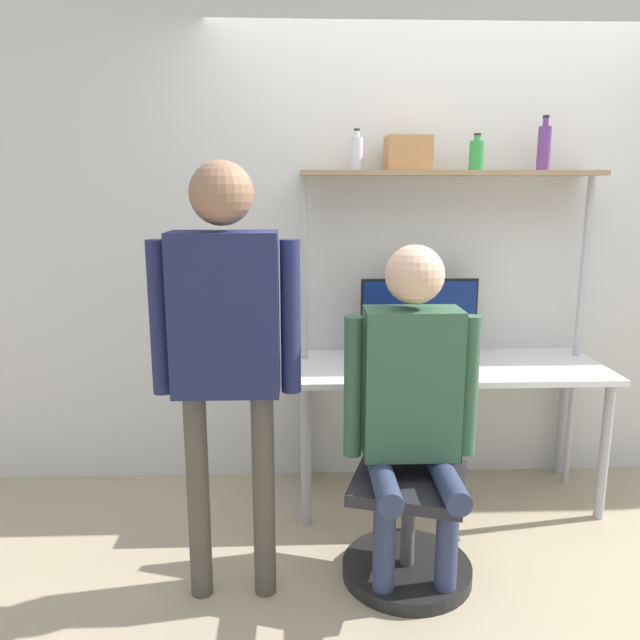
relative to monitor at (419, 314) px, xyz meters
The scene contains 14 objects.
ground_plane 1.11m from the monitor, 75.52° to the right, with size 12.00×12.00×0.00m, color tan.
wall_back 0.42m from the monitor, 54.57° to the left, with size 8.00×0.06×2.70m.
desk 0.39m from the monitor, 51.82° to the right, with size 1.61×0.63×0.75m.
shelf_unit 0.52m from the monitor, ahead, with size 1.53×0.31×1.74m.
monitor is the anchor object (origin of this frame).
laptop 0.37m from the monitor, 129.39° to the right, with size 0.30×0.23×0.24m.
cell_phone 0.36m from the monitor, 77.42° to the right, with size 0.07×0.15×0.01m.
office_chair 1.10m from the monitor, 102.14° to the right, with size 0.57×0.57×0.92m.
person_seated 0.90m from the monitor, 102.33° to the right, with size 0.56×0.48×1.44m.
person_standing 1.34m from the monitor, 134.42° to the right, with size 0.57×0.24×1.76m.
bottle_clear 0.91m from the monitor, behind, with size 0.06×0.06×0.21m.
bottle_green 0.87m from the monitor, ahead, with size 0.07×0.07×0.18m.
bottle_purple 1.06m from the monitor, ahead, with size 0.07×0.07×0.27m.
storage_box 0.84m from the monitor, 169.27° to the right, with size 0.22×0.21×0.17m.
Camera 1 is at (-0.78, -2.78, 1.66)m, focal length 35.00 mm.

